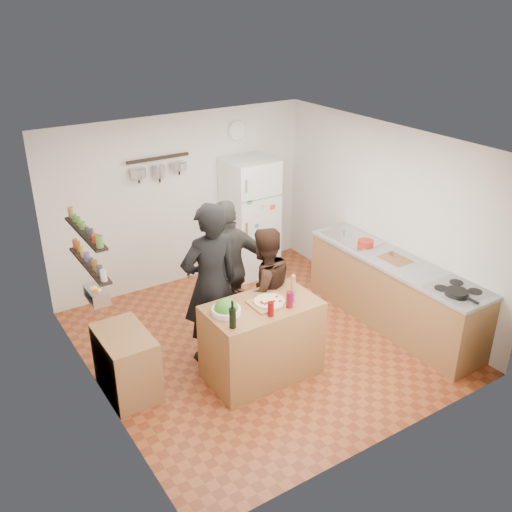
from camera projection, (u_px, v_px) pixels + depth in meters
room_shell at (243, 240)px, 6.93m from camera, size 4.20×4.20×4.20m
prep_island at (262, 340)px, 6.38m from camera, size 1.25×0.72×0.91m
pizza_board at (269, 303)px, 6.21m from camera, size 0.42×0.34×0.02m
pizza at (269, 301)px, 6.20m from camera, size 0.34×0.34×0.02m
salad_bowl at (226, 311)px, 6.00m from camera, size 0.31×0.31×0.06m
wine_bottle at (233, 318)px, 5.73m from camera, size 0.07×0.07×0.22m
wine_glass_near at (271, 309)px, 5.94m from camera, size 0.07×0.07×0.16m
wine_glass_far at (290, 300)px, 6.10m from camera, size 0.07×0.07×0.18m
pepper_mill at (293, 285)px, 6.41m from camera, size 0.06×0.06×0.18m
salt_canister at (291, 297)px, 6.22m from camera, size 0.07×0.07×0.12m
person_left at (210, 284)px, 6.47m from camera, size 0.72×0.47×1.96m
person_center at (264, 291)px, 6.73m from camera, size 0.77×0.60×1.58m
person_back at (228, 268)px, 7.07m from camera, size 1.12×0.80×1.76m
counter_run at (393, 293)px, 7.39m from camera, size 0.63×2.63×0.90m
stove_top at (458, 291)px, 6.47m from camera, size 0.60×0.62×0.02m
skillet at (457, 293)px, 6.36m from camera, size 0.26×0.26×0.05m
sink at (352, 238)px, 7.84m from camera, size 0.50×0.80×0.03m
cutting_board at (395, 260)px, 7.22m from camera, size 0.30×0.40×0.02m
red_bowl at (365, 243)px, 7.55m from camera, size 0.21×0.21×0.09m
fridge at (250, 218)px, 8.58m from camera, size 0.70×0.68×1.80m
wall_clock at (237, 131)px, 8.30m from camera, size 0.30×0.03×0.30m
spice_shelf_lower at (90, 265)px, 5.73m from camera, size 0.12×1.00×0.02m
spice_shelf_upper at (85, 233)px, 5.59m from camera, size 0.12×1.00×0.02m
produce_basket at (97, 295)px, 5.90m from camera, size 0.18×0.35×0.14m
side_table at (127, 363)px, 6.14m from camera, size 0.50×0.80×0.73m
pot_rack at (158, 158)px, 7.69m from camera, size 0.90×0.04×0.04m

